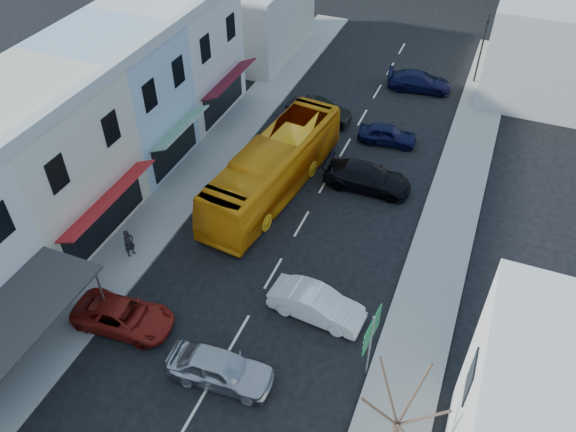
{
  "coord_description": "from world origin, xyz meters",
  "views": [
    {
      "loc": [
        7.87,
        -13.59,
        20.72
      ],
      "look_at": [
        0.0,
        6.0,
        2.2
      ],
      "focal_mm": 35.0,
      "sensor_mm": 36.0,
      "label": 1
    }
  ],
  "objects_px": {
    "bus": "(274,169)",
    "street_tree": "(397,425)",
    "car_red": "(123,315)",
    "direction_sign": "(369,347)",
    "car_silver": "(221,369)",
    "traffic_signal": "(481,50)",
    "car_white": "(317,305)",
    "pedestrian_left": "(129,242)"
  },
  "relations": [
    {
      "from": "bus",
      "to": "pedestrian_left",
      "type": "bearing_deg",
      "value": -114.56
    },
    {
      "from": "pedestrian_left",
      "to": "street_tree",
      "type": "distance_m",
      "value": 16.26
    },
    {
      "from": "bus",
      "to": "car_white",
      "type": "bearing_deg",
      "value": -48.69
    },
    {
      "from": "car_silver",
      "to": "pedestrian_left",
      "type": "bearing_deg",
      "value": 53.83
    },
    {
      "from": "pedestrian_left",
      "to": "direction_sign",
      "type": "xyz_separation_m",
      "value": [
        13.13,
        -2.28,
        0.9
      ]
    },
    {
      "from": "car_silver",
      "to": "car_white",
      "type": "height_order",
      "value": "same"
    },
    {
      "from": "car_red",
      "to": "street_tree",
      "type": "distance_m",
      "value": 13.15
    },
    {
      "from": "bus",
      "to": "car_red",
      "type": "relative_size",
      "value": 2.52
    },
    {
      "from": "car_red",
      "to": "pedestrian_left",
      "type": "height_order",
      "value": "pedestrian_left"
    },
    {
      "from": "bus",
      "to": "car_red",
      "type": "distance_m",
      "value": 11.93
    },
    {
      "from": "car_white",
      "to": "traffic_signal",
      "type": "height_order",
      "value": "traffic_signal"
    },
    {
      "from": "car_white",
      "to": "direction_sign",
      "type": "height_order",
      "value": "direction_sign"
    },
    {
      "from": "bus",
      "to": "pedestrian_left",
      "type": "relative_size",
      "value": 6.82
    },
    {
      "from": "bus",
      "to": "car_silver",
      "type": "distance_m",
      "value": 12.88
    },
    {
      "from": "street_tree",
      "to": "pedestrian_left",
      "type": "bearing_deg",
      "value": 158.38
    },
    {
      "from": "car_red",
      "to": "traffic_signal",
      "type": "height_order",
      "value": "traffic_signal"
    },
    {
      "from": "bus",
      "to": "pedestrian_left",
      "type": "xyz_separation_m",
      "value": [
        -4.7,
        -7.78,
        -0.55
      ]
    },
    {
      "from": "car_red",
      "to": "pedestrian_left",
      "type": "bearing_deg",
      "value": 25.51
    },
    {
      "from": "direction_sign",
      "to": "street_tree",
      "type": "height_order",
      "value": "street_tree"
    },
    {
      "from": "traffic_signal",
      "to": "street_tree",
      "type": "bearing_deg",
      "value": 93.03
    },
    {
      "from": "pedestrian_left",
      "to": "car_silver",
      "type": "bearing_deg",
      "value": -99.26
    },
    {
      "from": "pedestrian_left",
      "to": "car_red",
      "type": "bearing_deg",
      "value": -127.17
    },
    {
      "from": "bus",
      "to": "direction_sign",
      "type": "xyz_separation_m",
      "value": [
        8.43,
        -10.05,
        0.35
      ]
    },
    {
      "from": "car_white",
      "to": "car_red",
      "type": "bearing_deg",
      "value": 120.38
    },
    {
      "from": "car_white",
      "to": "pedestrian_left",
      "type": "height_order",
      "value": "pedestrian_left"
    },
    {
      "from": "street_tree",
      "to": "traffic_signal",
      "type": "distance_m",
      "value": 31.64
    },
    {
      "from": "bus",
      "to": "street_tree",
      "type": "distance_m",
      "value": 17.22
    },
    {
      "from": "car_silver",
      "to": "direction_sign",
      "type": "distance_m",
      "value": 6.18
    },
    {
      "from": "direction_sign",
      "to": "car_silver",
      "type": "bearing_deg",
      "value": -149.91
    },
    {
      "from": "car_silver",
      "to": "traffic_signal",
      "type": "bearing_deg",
      "value": -15.58
    },
    {
      "from": "direction_sign",
      "to": "car_red",
      "type": "bearing_deg",
      "value": -165.64
    },
    {
      "from": "car_white",
      "to": "pedestrian_left",
      "type": "relative_size",
      "value": 2.59
    },
    {
      "from": "pedestrian_left",
      "to": "traffic_signal",
      "type": "xyz_separation_m",
      "value": [
        13.74,
        25.67,
        1.65
      ]
    },
    {
      "from": "direction_sign",
      "to": "street_tree",
      "type": "relative_size",
      "value": 0.58
    },
    {
      "from": "car_white",
      "to": "car_red",
      "type": "relative_size",
      "value": 0.96
    },
    {
      "from": "car_white",
      "to": "street_tree",
      "type": "distance_m",
      "value": 8.05
    },
    {
      "from": "street_tree",
      "to": "car_red",
      "type": "bearing_deg",
      "value": 170.79
    },
    {
      "from": "car_silver",
      "to": "bus",
      "type": "bearing_deg",
      "value": 8.87
    },
    {
      "from": "car_silver",
      "to": "street_tree",
      "type": "distance_m",
      "value": 7.91
    },
    {
      "from": "car_red",
      "to": "street_tree",
      "type": "xyz_separation_m",
      "value": [
        12.72,
        -2.06,
        2.61
      ]
    },
    {
      "from": "car_red",
      "to": "direction_sign",
      "type": "distance_m",
      "value": 11.07
    },
    {
      "from": "traffic_signal",
      "to": "car_silver",
      "type": "bearing_deg",
      "value": 79.39
    }
  ]
}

